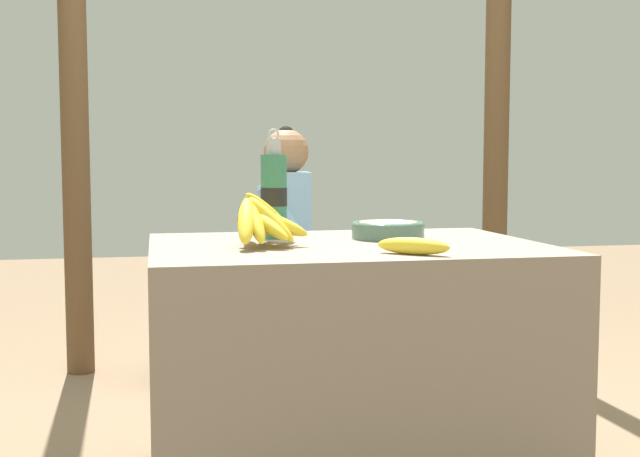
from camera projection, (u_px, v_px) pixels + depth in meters
market_counter at (346, 367)px, 2.36m from camera, size 1.13×0.85×0.74m
banana_bunch_ripe at (261, 219)px, 2.24m from camera, size 0.22×0.33×0.17m
serving_bowl at (388, 229)px, 2.46m from camera, size 0.22×0.22×0.05m
water_bottle at (274, 194)px, 2.46m from camera, size 0.08×0.08×0.34m
loose_banana_front at (413, 246)px, 2.05m from camera, size 0.18×0.16×0.04m
wooden_bench at (308, 296)px, 3.60m from camera, size 1.40×0.32×0.45m
seated_vendor at (276, 233)px, 3.51m from camera, size 0.43×0.41×1.12m
banana_bunch_green at (398, 261)px, 3.67m from camera, size 0.18×0.29×0.15m
support_post_near at (74, 76)px, 3.59m from camera, size 0.12×0.12×2.71m
support_post_far at (497, 84)px, 4.00m from camera, size 0.12×0.12×2.71m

